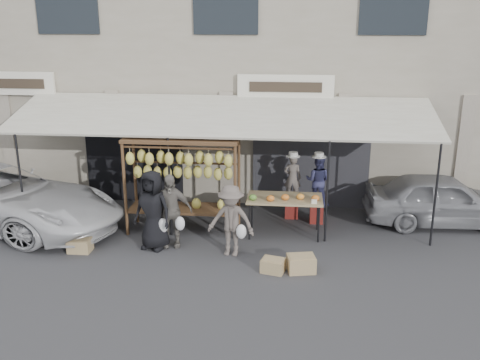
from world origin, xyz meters
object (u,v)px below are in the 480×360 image
object	(u,v)px
banana_rack	(182,167)
vendor_left	(293,178)
crate_near_a	(273,265)
produce_table	(285,199)
customer_mid	(170,211)
crate_near_b	(301,264)
crate_far	(80,245)
sedan	(443,200)
vendor_right	(318,181)
customer_left	(153,210)
customer_right	(231,221)

from	to	relation	value
banana_rack	vendor_left	bearing A→B (deg)	25.16
crate_near_a	produce_table	bearing A→B (deg)	84.77
customer_mid	crate_near_b	distance (m)	3.06
customer_mid	crate_near_b	world-z (taller)	customer_mid
vendor_left	customer_mid	xyz separation A→B (m)	(-2.62, -2.01, -0.21)
banana_rack	crate_far	size ratio (longest dim) A/B	5.50
crate_far	banana_rack	bearing A→B (deg)	33.83
customer_mid	sedan	bearing A→B (deg)	8.61
crate_far	sedan	world-z (taller)	sedan
vendor_left	vendor_right	size ratio (longest dim) A/B	0.94
vendor_left	customer_mid	size ratio (longest dim) A/B	0.71
customer_left	crate_near_a	world-z (taller)	customer_left
customer_mid	sedan	xyz separation A→B (m)	(6.22, 1.91, -0.19)
customer_mid	sedan	distance (m)	6.51
produce_table	sedan	distance (m)	3.92
crate_near_a	crate_near_b	distance (m)	0.56
crate_near_b	crate_near_a	bearing A→B (deg)	-171.72
sedan	produce_table	bearing A→B (deg)	104.02
banana_rack	customer_left	size ratio (longest dim) A/B	1.49
vendor_right	customer_right	distance (m)	2.78
banana_rack	sedan	xyz separation A→B (m)	(6.11, 1.08, -0.95)
banana_rack	customer_left	distance (m)	1.29
vendor_left	crate_near_b	xyz separation A→B (m)	(0.22, -2.96, -0.87)
customer_left	customer_right	world-z (taller)	customer_left
vendor_left	crate_near_b	size ratio (longest dim) A/B	2.18
crate_far	sedan	size ratio (longest dim) A/B	0.13
vendor_right	crate_near_b	bearing A→B (deg)	97.03
produce_table	vendor_right	size ratio (longest dim) A/B	1.37
produce_table	customer_right	bearing A→B (deg)	-132.99
crate_near_b	produce_table	bearing A→B (deg)	101.87
customer_mid	produce_table	bearing A→B (deg)	10.54
sedan	crate_near_b	bearing A→B (deg)	128.43
customer_right	crate_near_a	distance (m)	1.32
crate_near_b	banana_rack	bearing A→B (deg)	146.69
customer_right	crate_near_a	world-z (taller)	customer_right
vendor_right	crate_far	distance (m)	5.64
produce_table	crate_near_a	world-z (taller)	produce_table
crate_near_a	banana_rack	bearing A→B (deg)	139.29
banana_rack	crate_near_a	world-z (taller)	banana_rack
produce_table	crate_near_a	xyz separation A→B (m)	(-0.17, -1.88, -0.73)
customer_mid	crate_near_a	bearing A→B (deg)	-32.81
vendor_right	crate_far	world-z (taller)	vendor_right
vendor_left	vendor_right	distance (m)	0.67
vendor_right	customer_left	bearing A→B (deg)	43.09
crate_near_b	customer_mid	bearing A→B (deg)	161.43
customer_mid	sedan	size ratio (longest dim) A/B	0.44
banana_rack	vendor_left	xyz separation A→B (m)	(2.50, 1.18, -0.54)
vendor_right	crate_far	xyz separation A→B (m)	(-5.09, -2.23, -0.92)
vendor_right	crate_near_a	world-z (taller)	vendor_right
vendor_right	customer_right	bearing A→B (deg)	63.16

